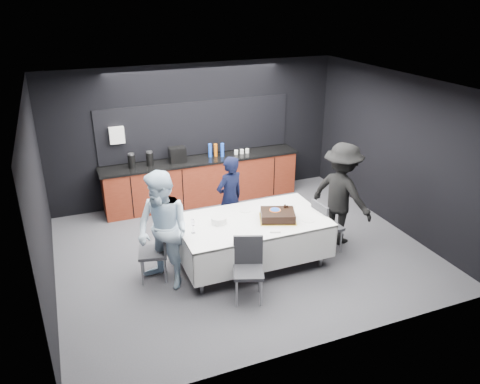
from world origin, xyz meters
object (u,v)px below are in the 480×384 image
at_px(plate_stack, 219,220).
at_px(champagne_flute, 193,223).
at_px(party_table, 252,227).
at_px(chair_left, 158,247).
at_px(person_center, 230,199).
at_px(chair_right, 324,223).
at_px(person_right, 341,194).
at_px(person_left, 163,231).
at_px(cake_assembly, 278,215).
at_px(chair_near, 248,264).

xyz_separation_m(plate_stack, champagne_flute, (-0.46, -0.17, 0.11)).
distance_m(party_table, plate_stack, 0.56).
bearing_deg(chair_left, person_center, 28.10).
height_order(chair_right, person_right, person_right).
bearing_deg(person_left, plate_stack, 68.14).
distance_m(chair_left, person_left, 0.42).
xyz_separation_m(party_table, chair_right, (1.25, -0.13, -0.11)).
height_order(party_table, chair_right, chair_right).
distance_m(cake_assembly, chair_left, 1.91).
distance_m(party_table, person_left, 1.45).
height_order(champagne_flute, chair_right, champagne_flute).
bearing_deg(person_center, party_table, 72.54).
distance_m(plate_stack, champagne_flute, 0.50).
relative_size(plate_stack, person_right, 0.14).
distance_m(person_center, person_left, 1.71).
distance_m(plate_stack, chair_near, 0.95).
bearing_deg(chair_right, champagne_flute, 178.72).
xyz_separation_m(party_table, chair_near, (-0.40, -0.81, -0.11)).
height_order(champagne_flute, person_center, person_center).
xyz_separation_m(chair_right, person_right, (0.46, 0.24, 0.36)).
xyz_separation_m(party_table, person_center, (-0.03, 0.90, 0.13)).
distance_m(chair_left, person_right, 3.21).
xyz_separation_m(chair_left, person_center, (1.45, 0.78, 0.24)).
xyz_separation_m(chair_near, person_center, (0.36, 1.71, 0.24)).
xyz_separation_m(champagne_flute, person_left, (-0.45, 0.00, -0.04)).
xyz_separation_m(champagne_flute, person_right, (2.68, 0.19, -0.04)).
bearing_deg(chair_left, chair_right, -5.26).
distance_m(party_table, cake_assembly, 0.46).
xyz_separation_m(cake_assembly, person_right, (1.32, 0.25, 0.05)).
bearing_deg(person_left, champagne_flute, 57.74).
distance_m(champagne_flute, person_right, 2.69).
distance_m(cake_assembly, person_left, 1.81).
xyz_separation_m(party_table, plate_stack, (-0.52, 0.08, 0.19)).
xyz_separation_m(chair_right, person_center, (-1.28, 1.03, 0.24)).
relative_size(party_table, champagne_flute, 10.36).
height_order(plate_stack, person_right, person_right).
relative_size(party_table, person_center, 1.51).
distance_m(party_table, person_right, 1.72).
height_order(champagne_flute, chair_near, champagne_flute).
xyz_separation_m(champagne_flute, chair_left, (-0.51, 0.20, -0.40)).
height_order(cake_assembly, chair_left, cake_assembly).
relative_size(chair_near, person_right, 0.52).
relative_size(champagne_flute, chair_near, 0.24).
height_order(person_center, person_left, person_left).
distance_m(champagne_flute, person_left, 0.45).
height_order(cake_assembly, person_center, person_center).
bearing_deg(chair_right, person_right, 27.70).
bearing_deg(chair_right, person_left, 178.92).
height_order(cake_assembly, champagne_flute, champagne_flute).
bearing_deg(cake_assembly, champagne_flute, 177.42).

